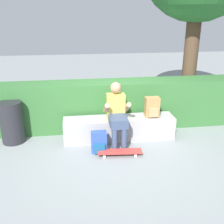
{
  "coord_description": "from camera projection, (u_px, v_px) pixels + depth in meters",
  "views": [
    {
      "loc": [
        -0.83,
        -4.51,
        2.45
      ],
      "look_at": [
        -0.15,
        0.33,
        0.6
      ],
      "focal_mm": 42.83,
      "sensor_mm": 36.0,
      "label": 1
    }
  ],
  "objects": [
    {
      "name": "ground_plane",
      "position": [
        122.0,
        147.0,
        5.15
      ],
      "size": [
        24.0,
        24.0,
        0.0
      ],
      "primitive_type": "plane",
      "color": "gray"
    },
    {
      "name": "bench_main",
      "position": [
        119.0,
        128.0,
        5.41
      ],
      "size": [
        2.22,
        0.47,
        0.46
      ],
      "color": "#9E9B9D",
      "rests_on": "ground"
    },
    {
      "name": "hedge_row",
      "position": [
        107.0,
        105.0,
        5.88
      ],
      "size": [
        6.05,
        0.62,
        1.05
      ],
      "color": "#326732",
      "rests_on": "ground"
    },
    {
      "name": "backpack_on_ground",
      "position": [
        99.0,
        143.0,
        4.9
      ],
      "size": [
        0.28,
        0.23,
        0.4
      ],
      "color": "#2D4C99",
      "rests_on": "ground"
    },
    {
      "name": "skateboard_near_person",
      "position": [
        120.0,
        152.0,
        4.82
      ],
      "size": [
        0.81,
        0.27,
        0.09
      ],
      "color": "#BC3833",
      "rests_on": "ground"
    },
    {
      "name": "trash_bin",
      "position": [
        12.0,
        122.0,
        5.23
      ],
      "size": [
        0.45,
        0.45,
        0.83
      ],
      "color": "#232328",
      "rests_on": "ground"
    },
    {
      "name": "backpack_on_bench",
      "position": [
        152.0,
        107.0,
        5.34
      ],
      "size": [
        0.28,
        0.23,
        0.4
      ],
      "color": "#A37A47",
      "rests_on": "bench_main"
    },
    {
      "name": "person_skater",
      "position": [
        117.0,
        113.0,
        5.05
      ],
      "size": [
        0.49,
        0.62,
        1.21
      ],
      "color": "gold",
      "rests_on": "ground"
    }
  ]
}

